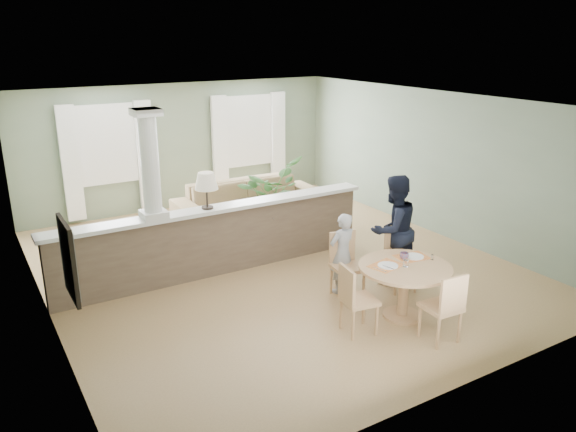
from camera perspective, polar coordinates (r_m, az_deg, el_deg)
ground at (r=9.41m, az=-1.50°, el=-5.01°), size 8.00×8.00×0.00m
room_shell at (r=9.39m, az=-3.65°, el=6.50°), size 7.02×8.02×2.71m
pony_wall at (r=8.92m, az=-7.69°, el=-1.64°), size 5.32×0.38×2.70m
sofa at (r=11.27m, az=-3.83°, el=1.26°), size 3.02×1.24×0.87m
houseplant at (r=10.82m, az=-1.88°, el=2.10°), size 1.70×1.68×1.42m
dining_table at (r=7.70m, az=11.73°, el=-6.00°), size 1.24×1.24×0.85m
chair_far_boy at (r=8.24m, az=5.86°, el=-4.60°), size 0.50×0.50×0.96m
chair_far_man at (r=8.60m, az=11.23°, el=-4.02°), size 0.50×0.50×0.92m
chair_near at (r=7.23m, az=15.71°, el=-8.69°), size 0.45×0.45×0.94m
chair_side at (r=7.23m, az=6.76°, el=-8.16°), size 0.48×0.48×0.92m
child_person at (r=8.30m, az=5.54°, el=-3.79°), size 0.45×0.30×1.22m
man_person at (r=8.67m, az=10.65°, el=-1.36°), size 0.85×0.67×1.70m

